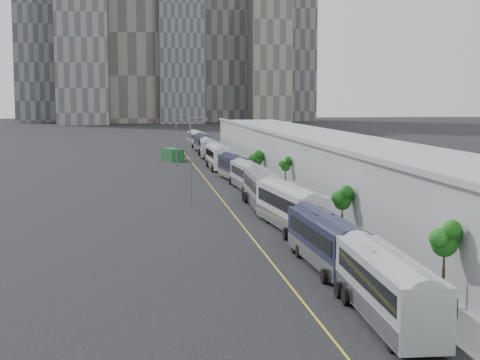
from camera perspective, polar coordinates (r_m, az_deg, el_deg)
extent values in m
cube|color=gray|center=(86.58, 5.51, -1.37)|extent=(10.00, 170.00, 0.12)
cube|color=gold|center=(84.82, -1.42, -1.54)|extent=(0.12, 160.00, 0.02)
cube|color=gray|center=(87.19, 8.09, 0.86)|extent=(12.00, 160.00, 6.80)
cube|color=gray|center=(86.99, 8.12, 2.46)|extent=(12.45, 160.40, 2.57)
cube|color=gray|center=(85.50, 4.31, 3.21)|extent=(0.30, 160.00, 0.40)
cube|color=slate|center=(331.34, -12.14, 12.47)|extent=(22.00, 22.00, 95.00)
cube|color=slate|center=(340.19, -4.60, 11.16)|extent=(20.00, 20.00, 80.00)
cube|color=slate|center=(362.88, -1.56, 12.87)|extent=(24.00, 24.00, 105.00)
cube|color=gray|center=(339.42, 2.32, 10.34)|extent=(18.00, 18.00, 70.00)
cube|color=slate|center=(373.68, -14.83, 12.86)|extent=(28.00, 26.00, 110.00)
cube|color=slate|center=(377.66, 3.98, 11.46)|extent=(22.00, 22.00, 90.00)
cube|color=#9B9EA5|center=(39.73, 11.29, -8.10)|extent=(3.02, 12.78, 3.08)
cube|color=black|center=(39.42, 11.40, -7.39)|extent=(3.02, 11.26, 1.05)
cube|color=silver|center=(39.99, 11.26, -9.47)|extent=(3.05, 12.53, 0.98)
cube|color=#9B9EA5|center=(40.70, 10.67, -5.31)|extent=(1.35, 2.20, 0.29)
cube|color=#171A34|center=(51.61, 6.68, -4.69)|extent=(2.87, 12.61, 3.04)
cube|color=black|center=(51.33, 6.74, -4.13)|extent=(2.89, 11.10, 1.03)
cube|color=silver|center=(51.81, 6.67, -5.74)|extent=(2.91, 12.36, 0.97)
cube|color=#171A34|center=(52.70, 6.32, -2.61)|extent=(1.32, 2.16, 0.29)
cube|color=#B5B5B7|center=(65.93, 3.90, -2.08)|extent=(4.02, 13.88, 3.32)
cube|color=black|center=(65.64, 3.94, -1.59)|extent=(3.92, 12.25, 1.13)
cube|color=silver|center=(66.10, 3.89, -2.99)|extent=(4.03, 13.61, 1.06)
cube|color=#B5B5B7|center=(67.23, 3.64, -0.36)|extent=(1.58, 2.43, 0.32)
cube|color=gray|center=(78.85, 1.78, -0.68)|extent=(3.19, 13.69, 3.30)
cube|color=black|center=(78.58, 1.81, -0.27)|extent=(3.19, 12.06, 1.12)
cube|color=silver|center=(78.99, 1.78, -1.44)|extent=(3.22, 13.42, 1.05)
cube|color=gray|center=(80.19, 1.60, 0.74)|extent=(1.44, 2.35, 0.31)
cube|color=#A4A7AE|center=(93.54, 0.62, 0.33)|extent=(3.02, 12.47, 3.00)
cube|color=black|center=(93.29, 0.64, 0.65)|extent=(3.02, 10.99, 1.02)
cube|color=silver|center=(93.64, 0.62, -0.26)|extent=(3.05, 12.22, 0.96)
cube|color=#A4A7AE|center=(94.78, 0.50, 1.41)|extent=(1.33, 2.15, 0.29)
cube|color=black|center=(104.23, -0.39, 0.95)|extent=(3.63, 12.54, 2.99)
cube|color=black|center=(103.99, -0.38, 1.24)|extent=(3.55, 11.07, 1.02)
cube|color=silver|center=(104.32, -0.39, 0.43)|extent=(3.64, 12.30, 0.96)
cube|color=black|center=(105.49, -0.49, 1.91)|extent=(1.43, 2.20, 0.29)
cube|color=silver|center=(121.33, -1.74, 1.82)|extent=(2.87, 13.78, 3.33)
cube|color=black|center=(121.07, -1.73, 2.10)|extent=(2.91, 12.13, 1.13)
cube|color=silver|center=(121.42, -1.73, 1.32)|extent=(2.90, 13.50, 1.07)
cube|color=silver|center=(122.77, -1.82, 2.73)|extent=(1.39, 2.34, 0.32)
cube|color=gray|center=(133.59, -1.99, 2.18)|extent=(3.25, 12.85, 3.08)
cube|color=black|center=(133.36, -1.99, 2.41)|extent=(3.23, 11.33, 1.05)
cube|color=silver|center=(133.67, -1.99, 1.76)|extent=(3.28, 12.60, 0.99)
cube|color=gray|center=(134.94, -2.06, 2.94)|extent=(1.39, 2.22, 0.29)
cube|color=#B6B7C1|center=(146.66, -2.60, 2.54)|extent=(3.33, 12.67, 3.04)
cube|color=black|center=(146.43, -2.59, 2.75)|extent=(3.29, 11.17, 1.03)
cube|color=silver|center=(146.73, -2.60, 2.16)|extent=(3.35, 12.42, 0.97)
cube|color=#B6B7C1|center=(148.00, -2.65, 3.22)|extent=(1.39, 2.20, 0.29)
cube|color=#172134|center=(159.65, -2.89, 2.88)|extent=(3.14, 13.10, 3.15)
cube|color=black|center=(159.42, -2.88, 3.08)|extent=(3.14, 11.54, 1.07)
cube|color=silver|center=(159.72, -2.89, 2.52)|extent=(3.17, 12.84, 1.01)
cube|color=#172134|center=(161.05, -2.94, 3.53)|extent=(1.39, 2.25, 0.30)
cube|color=silver|center=(175.81, -3.38, 3.21)|extent=(3.55, 13.33, 3.19)
cube|color=black|center=(175.58, -3.38, 3.40)|extent=(3.50, 11.75, 1.09)
cube|color=silver|center=(175.87, -3.38, 2.88)|extent=(3.57, 13.07, 1.02)
cube|color=silver|center=(177.24, -3.42, 3.80)|extent=(1.47, 2.32, 0.30)
cylinder|color=black|center=(42.99, 15.51, -6.95)|extent=(0.18, 0.18, 3.99)
sphere|color=#155613|center=(42.60, 15.58, -4.48)|extent=(1.51, 1.51, 1.51)
cylinder|color=black|center=(62.48, 7.92, -2.92)|extent=(0.18, 0.18, 3.38)
sphere|color=#155613|center=(62.23, 7.95, -1.43)|extent=(1.52, 1.52, 1.52)
cylinder|color=black|center=(87.15, 3.54, -0.04)|extent=(0.18, 0.18, 3.95)
sphere|color=#155613|center=(86.97, 3.55, 1.15)|extent=(1.12, 1.12, 1.12)
cylinder|color=black|center=(106.62, 1.27, 0.89)|extent=(0.18, 0.18, 2.96)
sphere|color=#155613|center=(106.49, 1.28, 1.69)|extent=(1.83, 1.83, 1.83)
cylinder|color=#59595E|center=(81.01, -3.87, 1.49)|extent=(0.18, 0.18, 9.63)
cylinder|color=#59595E|center=(80.81, -3.26, 4.83)|extent=(1.80, 0.14, 0.14)
cube|color=#59595E|center=(80.88, -2.69, 4.73)|extent=(0.50, 0.22, 0.18)
cylinder|color=#59595E|center=(126.58, -4.98, 3.07)|extent=(0.18, 0.18, 8.84)
cylinder|color=#59595E|center=(126.45, -4.59, 5.03)|extent=(1.80, 0.14, 0.14)
cube|color=#59595E|center=(126.50, -4.22, 4.97)|extent=(0.50, 0.22, 0.18)
cube|color=#154622|center=(137.71, -5.25, 1.97)|extent=(4.12, 6.40, 2.30)
imported|color=black|center=(150.60, -5.07, 2.22)|extent=(3.83, 6.08, 1.57)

